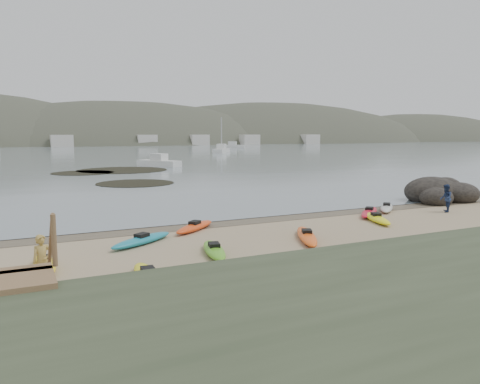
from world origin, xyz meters
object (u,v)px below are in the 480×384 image
stairs (12,305)px  person_east (446,198)px  person_west (42,261)px  rock_cluster (440,197)px

stairs → person_east: size_ratio=1.64×
stairs → person_west: 4.40m
person_west → rock_cluster: 26.86m
stairs → rock_cluster: stairs is taller
person_west → person_east: person_east is taller
person_west → person_east: 22.50m
person_west → rock_cluster: person_west is taller
stairs → person_west: stairs is taller
person_west → rock_cluster: (25.72, 7.70, -0.54)m
stairs → rock_cluster: size_ratio=0.49×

